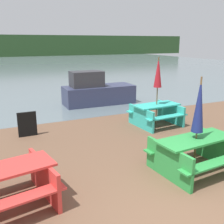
{
  "coord_description": "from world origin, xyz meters",
  "views": [
    {
      "loc": [
        -2.61,
        -2.67,
        2.79
      ],
      "look_at": [
        0.38,
        3.85,
        0.85
      ],
      "focal_mm": 42.0,
      "sensor_mm": 36.0,
      "label": 1
    }
  ],
  "objects_px": {
    "umbrella_navy": "(199,106)",
    "boat": "(97,92)",
    "picnic_table_green": "(195,151)",
    "signboard": "(27,124)",
    "picnic_table_red": "(2,185)",
    "umbrella_crimson": "(158,73)",
    "picnic_table_teal": "(156,113)"
  },
  "relations": [
    {
      "from": "picnic_table_green",
      "to": "picnic_table_red",
      "type": "height_order",
      "value": "picnic_table_green"
    },
    {
      "from": "picnic_table_green",
      "to": "signboard",
      "type": "xyz_separation_m",
      "value": [
        -3.07,
        3.82,
        -0.08
      ]
    },
    {
      "from": "picnic_table_red",
      "to": "umbrella_crimson",
      "type": "distance_m",
      "value": 5.93
    },
    {
      "from": "picnic_table_green",
      "to": "boat",
      "type": "distance_m",
      "value": 6.92
    },
    {
      "from": "picnic_table_red",
      "to": "boat",
      "type": "bearing_deg",
      "value": 57.0
    },
    {
      "from": "picnic_table_green",
      "to": "picnic_table_teal",
      "type": "bearing_deg",
      "value": 70.82
    },
    {
      "from": "umbrella_navy",
      "to": "boat",
      "type": "distance_m",
      "value": 6.98
    },
    {
      "from": "picnic_table_green",
      "to": "umbrella_crimson",
      "type": "xyz_separation_m",
      "value": [
        1.08,
        3.11,
        1.33
      ]
    },
    {
      "from": "picnic_table_red",
      "to": "umbrella_crimson",
      "type": "bearing_deg",
      "value": 29.72
    },
    {
      "from": "picnic_table_red",
      "to": "picnic_table_teal",
      "type": "relative_size",
      "value": 1.19
    },
    {
      "from": "umbrella_crimson",
      "to": "umbrella_navy",
      "type": "xyz_separation_m",
      "value": [
        -1.08,
        -3.11,
        -0.3
      ]
    },
    {
      "from": "picnic_table_green",
      "to": "umbrella_navy",
      "type": "bearing_deg",
      "value": 0.0
    },
    {
      "from": "picnic_table_red",
      "to": "signboard",
      "type": "height_order",
      "value": "picnic_table_red"
    },
    {
      "from": "picnic_table_red",
      "to": "umbrella_crimson",
      "type": "relative_size",
      "value": 0.85
    },
    {
      "from": "picnic_table_teal",
      "to": "umbrella_crimson",
      "type": "relative_size",
      "value": 0.71
    },
    {
      "from": "signboard",
      "to": "picnic_table_red",
      "type": "bearing_deg",
      "value": -103.64
    },
    {
      "from": "picnic_table_teal",
      "to": "umbrella_navy",
      "type": "relative_size",
      "value": 0.79
    },
    {
      "from": "umbrella_crimson",
      "to": "umbrella_navy",
      "type": "relative_size",
      "value": 1.1
    },
    {
      "from": "picnic_table_teal",
      "to": "umbrella_navy",
      "type": "distance_m",
      "value": 3.46
    },
    {
      "from": "picnic_table_teal",
      "to": "signboard",
      "type": "distance_m",
      "value": 4.22
    },
    {
      "from": "umbrella_crimson",
      "to": "signboard",
      "type": "bearing_deg",
      "value": 170.43
    },
    {
      "from": "picnic_table_green",
      "to": "boat",
      "type": "height_order",
      "value": "boat"
    },
    {
      "from": "umbrella_navy",
      "to": "boat",
      "type": "height_order",
      "value": "umbrella_navy"
    },
    {
      "from": "picnic_table_teal",
      "to": "boat",
      "type": "relative_size",
      "value": 0.51
    },
    {
      "from": "picnic_table_red",
      "to": "picnic_table_teal",
      "type": "bearing_deg",
      "value": 29.72
    },
    {
      "from": "picnic_table_teal",
      "to": "boat",
      "type": "distance_m",
      "value": 3.86
    },
    {
      "from": "signboard",
      "to": "picnic_table_green",
      "type": "bearing_deg",
      "value": -51.14
    },
    {
      "from": "umbrella_navy",
      "to": "signboard",
      "type": "distance_m",
      "value": 5.02
    },
    {
      "from": "picnic_table_teal",
      "to": "signboard",
      "type": "xyz_separation_m",
      "value": [
        -4.16,
        0.7,
        -0.06
      ]
    },
    {
      "from": "picnic_table_green",
      "to": "picnic_table_teal",
      "type": "height_order",
      "value": "picnic_table_green"
    },
    {
      "from": "boat",
      "to": "picnic_table_teal",
      "type": "bearing_deg",
      "value": -78.69
    },
    {
      "from": "picnic_table_green",
      "to": "signboard",
      "type": "distance_m",
      "value": 4.9
    }
  ]
}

